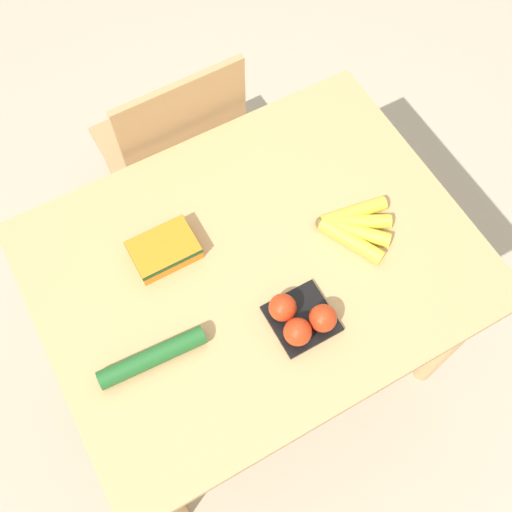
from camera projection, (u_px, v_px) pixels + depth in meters
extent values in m
plane|color=#B7A88E|center=(256.00, 352.00, 2.18)|extent=(12.00, 12.00, 0.00)
cube|color=tan|center=(256.00, 264.00, 1.50)|extent=(1.08, 0.83, 0.03)
cylinder|color=tan|center=(165.00, 507.00, 1.61)|extent=(0.06, 0.06, 0.74)
cylinder|color=tan|center=(451.00, 341.00, 1.82)|extent=(0.06, 0.06, 0.74)
cylinder|color=tan|center=(68.00, 294.00, 1.88)|extent=(0.06, 0.06, 0.74)
cylinder|color=tan|center=(326.00, 169.00, 2.09)|extent=(0.06, 0.06, 0.74)
cube|color=tan|center=(169.00, 146.00, 2.04)|extent=(0.43, 0.41, 0.03)
cube|color=tan|center=(187.00, 141.00, 1.74)|extent=(0.39, 0.03, 0.48)
cylinder|color=tan|center=(198.00, 132.00, 2.35)|extent=(0.04, 0.04, 0.43)
cylinder|color=tan|center=(114.00, 170.00, 2.27)|extent=(0.04, 0.04, 0.43)
cylinder|color=tan|center=(241.00, 196.00, 2.22)|extent=(0.04, 0.04, 0.43)
cylinder|color=tan|center=(154.00, 239.00, 2.14)|extent=(0.04, 0.04, 0.43)
sphere|color=brown|center=(322.00, 223.00, 1.52)|extent=(0.03, 0.03, 0.03)
cylinder|color=yellow|center=(351.00, 240.00, 1.49)|extent=(0.11, 0.17, 0.04)
cylinder|color=yellow|center=(356.00, 232.00, 1.51)|extent=(0.15, 0.15, 0.04)
cylinder|color=yellow|center=(356.00, 222.00, 1.52)|extent=(0.17, 0.11, 0.04)
cylinder|color=yellow|center=(353.00, 213.00, 1.53)|extent=(0.18, 0.06, 0.04)
cube|color=black|center=(302.00, 318.00, 1.42)|extent=(0.15, 0.15, 0.01)
sphere|color=red|center=(298.00, 332.00, 1.36)|extent=(0.07, 0.07, 0.07)
sphere|color=red|center=(323.00, 318.00, 1.38)|extent=(0.07, 0.07, 0.07)
sphere|color=red|center=(283.00, 307.00, 1.39)|extent=(0.07, 0.07, 0.07)
cube|color=orange|center=(164.00, 250.00, 1.48)|extent=(0.16, 0.11, 0.05)
cube|color=#19471E|center=(163.00, 247.00, 1.46)|extent=(0.16, 0.11, 0.02)
cylinder|color=#236028|center=(152.00, 357.00, 1.36)|extent=(0.26, 0.06, 0.05)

